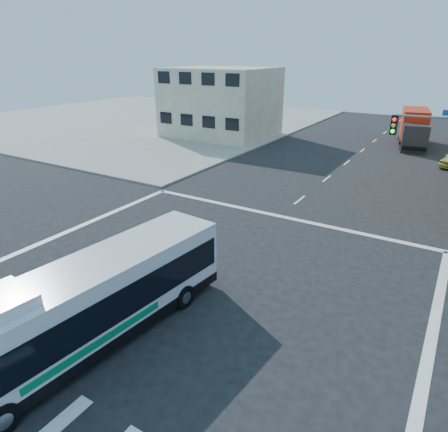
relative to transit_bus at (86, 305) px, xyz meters
The scene contains 5 objects.
ground 5.33m from the transit_bus, 81.11° to the left, with size 120.00×120.00×0.00m, color black.
sidewalk_nw 52.67m from the transit_bus, 130.54° to the left, with size 50.00×50.00×0.15m, color gray.
building_west 38.64m from the transit_bus, 114.89° to the left, with size 12.06×10.06×8.00m.
transit_bus is the anchor object (origin of this frame).
box_truck 41.47m from the transit_bus, 83.28° to the left, with size 3.93×8.85×3.85m.
Camera 1 is at (9.14, -12.28, 9.58)m, focal length 32.00 mm.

